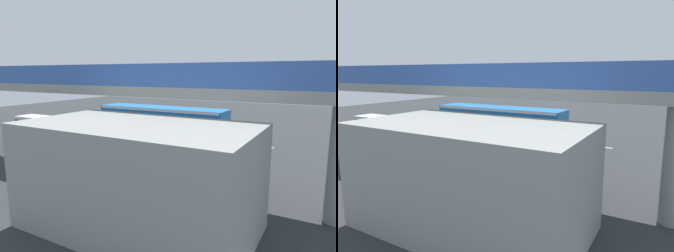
{
  "view_description": "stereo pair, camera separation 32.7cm",
  "coord_description": "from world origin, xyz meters",
  "views": [
    {
      "loc": [
        -13.2,
        22.72,
        6.08
      ],
      "look_at": [
        -0.76,
        0.4,
        1.6
      ],
      "focal_mm": 32.58,
      "sensor_mm": 36.0,
      "label": 1
    },
    {
      "loc": [
        -13.48,
        22.56,
        6.08
      ],
      "look_at": [
        -0.76,
        0.4,
        1.6
      ],
      "focal_mm": 32.58,
      "sensor_mm": 36.0,
      "label": 2
    }
  ],
  "objects": [
    {
      "name": "lane_dash_centre",
      "position": [
        0.0,
        -2.71,
        0.0
      ],
      "size": [
        2.0,
        0.2,
        0.01
      ],
      "primitive_type": "cube",
      "color": "silver",
      "rests_on": "ground"
    },
    {
      "name": "pedestrian_overpass",
      "position": [
        0.0,
        9.17,
        4.81
      ],
      "size": [
        29.01,
        2.6,
        6.51
      ],
      "color": "gray",
      "rests_on": "ground"
    },
    {
      "name": "parked_van",
      "position": [
        10.89,
        4.06,
        1.18
      ],
      "size": [
        4.8,
        2.17,
        2.05
      ],
      "color": "silver",
      "rests_on": "ground"
    },
    {
      "name": "bicycle_green",
      "position": [
        7.67,
        5.83,
        0.37
      ],
      "size": [
        1.77,
        0.44,
        0.96
      ],
      "color": "black",
      "rests_on": "ground"
    },
    {
      "name": "traffic_sign",
      "position": [
        -2.49,
        -3.21,
        1.89
      ],
      "size": [
        0.08,
        0.6,
        2.8
      ],
      "color": "slate",
      "rests_on": "ground"
    },
    {
      "name": "lane_dash_left",
      "position": [
        -4.0,
        -2.71,
        0.0
      ],
      "size": [
        2.0,
        0.2,
        0.01
      ],
      "primitive_type": "cube",
      "color": "silver",
      "rests_on": "ground"
    },
    {
      "name": "station_building",
      "position": [
        -6.64,
        13.37,
        2.1
      ],
      "size": [
        9.0,
        5.04,
        4.2
      ],
      "color": "gray",
      "rests_on": "ground"
    },
    {
      "name": "ground",
      "position": [
        0.0,
        0.0,
        0.0
      ],
      "size": [
        80.0,
        80.0,
        0.0
      ],
      "primitive_type": "plane",
      "color": "#2D3033"
    },
    {
      "name": "bicycle_black",
      "position": [
        6.82,
        2.41,
        0.37
      ],
      "size": [
        1.77,
        0.44,
        0.96
      ],
      "color": "black",
      "rests_on": "ground"
    },
    {
      "name": "lane_dash_leftmost",
      "position": [
        -8.0,
        -2.71,
        0.0
      ],
      "size": [
        2.0,
        0.2,
        0.01
      ],
      "primitive_type": "cube",
      "color": "silver",
      "rests_on": "ground"
    },
    {
      "name": "pedestrian",
      "position": [
        -5.22,
        4.01,
        0.89
      ],
      "size": [
        0.38,
        0.38,
        1.79
      ],
      "color": "#2D2D38",
      "rests_on": "ground"
    },
    {
      "name": "lane_dash_rightmost",
      "position": [
        8.0,
        -2.71,
        0.0
      ],
      "size": [
        2.0,
        0.2,
        0.01
      ],
      "primitive_type": "cube",
      "color": "silver",
      "rests_on": "ground"
    },
    {
      "name": "city_bus",
      "position": [
        0.0,
        0.12,
        1.88
      ],
      "size": [
        11.54,
        2.85,
        3.15
      ],
      "color": "#196BB7",
      "rests_on": "ground"
    },
    {
      "name": "lane_dash_right",
      "position": [
        4.0,
        -2.71,
        0.0
      ],
      "size": [
        2.0,
        0.2,
        0.01
      ],
      "primitive_type": "cube",
      "color": "silver",
      "rests_on": "ground"
    }
  ]
}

